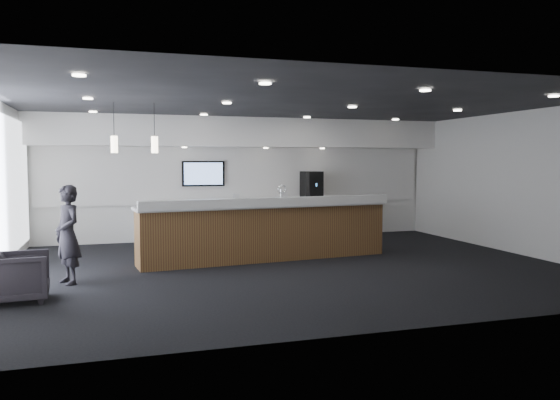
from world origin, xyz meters
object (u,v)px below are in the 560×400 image
object	(u,v)px
service_counter	(266,231)
armchair	(20,277)
lounge_guest	(68,235)
coffee_machine	(312,186)

from	to	relation	value
service_counter	armchair	distance (m)	4.67
service_counter	armchair	size ratio (longest dim) A/B	6.74
armchair	service_counter	bearing A→B (deg)	-66.49
lounge_guest	armchair	bearing A→B (deg)	-57.18
coffee_machine	lounge_guest	distance (m)	6.87
service_counter	coffee_machine	world-z (taller)	coffee_machine
coffee_machine	armchair	bearing A→B (deg)	-152.81
service_counter	coffee_machine	size ratio (longest dim) A/B	6.90
coffee_machine	lounge_guest	bearing A→B (deg)	-156.38
armchair	lounge_guest	bearing A→B (deg)	-33.07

